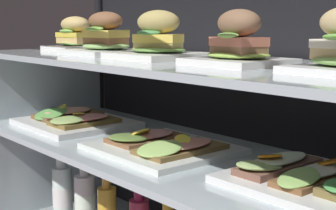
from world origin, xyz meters
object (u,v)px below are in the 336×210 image
(juice_bottle_front_second, at_px, (63,191))
(juice_bottle_tucked_behind, at_px, (86,201))
(plated_roll_sandwich_near_left_corner, at_px, (106,40))
(open_sandwich_tray_mid_left, at_px, (316,178))
(open_sandwich_tray_far_right, at_px, (162,146))
(plated_roll_sandwich_far_left, at_px, (238,45))
(plated_roll_sandwich_left_of_center, at_px, (158,43))
(open_sandwich_tray_near_right_corner, at_px, (74,120))
(plated_roll_sandwich_right_of_center, at_px, (75,37))

(juice_bottle_front_second, xyz_separation_m, juice_bottle_tucked_behind, (0.13, 0.02, -0.01))
(plated_roll_sandwich_near_left_corner, xyz_separation_m, open_sandwich_tray_mid_left, (0.67, 0.06, -0.26))
(open_sandwich_tray_far_right, bearing_deg, plated_roll_sandwich_near_left_corner, -179.59)
(plated_roll_sandwich_near_left_corner, relative_size, plated_roll_sandwich_far_left, 1.07)
(plated_roll_sandwich_left_of_center, height_order, juice_bottle_tucked_behind, plated_roll_sandwich_left_of_center)
(open_sandwich_tray_near_right_corner, height_order, juice_bottle_front_second, open_sandwich_tray_near_right_corner)
(plated_roll_sandwich_right_of_center, relative_size, juice_bottle_tucked_behind, 0.75)
(plated_roll_sandwich_right_of_center, relative_size, open_sandwich_tray_far_right, 0.50)
(plated_roll_sandwich_far_left, relative_size, open_sandwich_tray_mid_left, 0.55)
(open_sandwich_tray_near_right_corner, height_order, juice_bottle_tucked_behind, open_sandwich_tray_near_right_corner)
(plated_roll_sandwich_right_of_center, bearing_deg, plated_roll_sandwich_near_left_corner, -11.05)
(open_sandwich_tray_mid_left, distance_m, juice_bottle_front_second, 1.02)
(plated_roll_sandwich_far_left, bearing_deg, open_sandwich_tray_near_right_corner, -179.67)
(plated_roll_sandwich_far_left, bearing_deg, open_sandwich_tray_mid_left, 16.32)
(open_sandwich_tray_near_right_corner, bearing_deg, plated_roll_sandwich_right_of_center, 141.59)
(plated_roll_sandwich_left_of_center, bearing_deg, juice_bottle_front_second, 179.18)
(plated_roll_sandwich_right_of_center, relative_size, plated_roll_sandwich_left_of_center, 0.81)
(plated_roll_sandwich_right_of_center, xyz_separation_m, plated_roll_sandwich_near_left_corner, (0.26, -0.05, -0.00))
(plated_roll_sandwich_right_of_center, xyz_separation_m, juice_bottle_front_second, (-0.05, -0.04, -0.53))
(plated_roll_sandwich_near_left_corner, distance_m, juice_bottle_tucked_behind, 0.57)
(plated_roll_sandwich_near_left_corner, xyz_separation_m, open_sandwich_tray_far_right, (0.25, 0.00, -0.26))
(plated_roll_sandwich_far_left, distance_m, open_sandwich_tray_far_right, 0.36)
(plated_roll_sandwich_left_of_center, bearing_deg, open_sandwich_tray_far_right, -12.09)
(open_sandwich_tray_far_right, bearing_deg, juice_bottle_front_second, 178.85)
(open_sandwich_tray_near_right_corner, bearing_deg, open_sandwich_tray_far_right, -0.03)
(plated_roll_sandwich_far_left, relative_size, open_sandwich_tray_far_right, 0.55)
(plated_roll_sandwich_left_of_center, xyz_separation_m, juice_bottle_front_second, (-0.54, 0.01, -0.53))
(plated_roll_sandwich_near_left_corner, bearing_deg, open_sandwich_tray_mid_left, 4.77)
(plated_roll_sandwich_left_of_center, bearing_deg, plated_roll_sandwich_near_left_corner, -178.68)
(open_sandwich_tray_far_right, relative_size, open_sandwich_tray_mid_left, 1.00)
(plated_roll_sandwich_near_left_corner, relative_size, open_sandwich_tray_far_right, 0.59)
(plated_roll_sandwich_near_left_corner, distance_m, plated_roll_sandwich_far_left, 0.50)
(plated_roll_sandwich_far_left, xyz_separation_m, open_sandwich_tray_near_right_corner, (-0.70, -0.00, -0.26))
(open_sandwich_tray_near_right_corner, height_order, open_sandwich_tray_far_right, open_sandwich_tray_near_right_corner)
(plated_roll_sandwich_right_of_center, height_order, plated_roll_sandwich_left_of_center, plated_roll_sandwich_left_of_center)
(plated_roll_sandwich_left_of_center, height_order, open_sandwich_tray_mid_left, plated_roll_sandwich_left_of_center)
(open_sandwich_tray_far_right, bearing_deg, plated_roll_sandwich_far_left, 0.98)
(plated_roll_sandwich_far_left, distance_m, open_sandwich_tray_mid_left, 0.31)
(open_sandwich_tray_mid_left, height_order, juice_bottle_tucked_behind, open_sandwich_tray_mid_left)
(juice_bottle_tucked_behind, bearing_deg, plated_roll_sandwich_far_left, -2.09)
(juice_bottle_front_second, bearing_deg, plated_roll_sandwich_near_left_corner, -2.40)
(open_sandwich_tray_mid_left, xyz_separation_m, juice_bottle_front_second, (-0.98, -0.04, -0.27))
(open_sandwich_tray_far_right, bearing_deg, juice_bottle_tucked_behind, 176.13)
(open_sandwich_tray_far_right, height_order, juice_bottle_tucked_behind, open_sandwich_tray_far_right)
(plated_roll_sandwich_right_of_center, xyz_separation_m, plated_roll_sandwich_far_left, (0.76, -0.04, -0.00))
(plated_roll_sandwich_near_left_corner, bearing_deg, juice_bottle_front_second, 177.60)
(open_sandwich_tray_far_right, xyz_separation_m, open_sandwich_tray_mid_left, (0.42, 0.05, 0.00))
(open_sandwich_tray_near_right_corner, relative_size, juice_bottle_tucked_behind, 1.50)
(juice_bottle_front_second, height_order, juice_bottle_tucked_behind, juice_bottle_front_second)
(plated_roll_sandwich_left_of_center, relative_size, open_sandwich_tray_far_right, 0.62)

